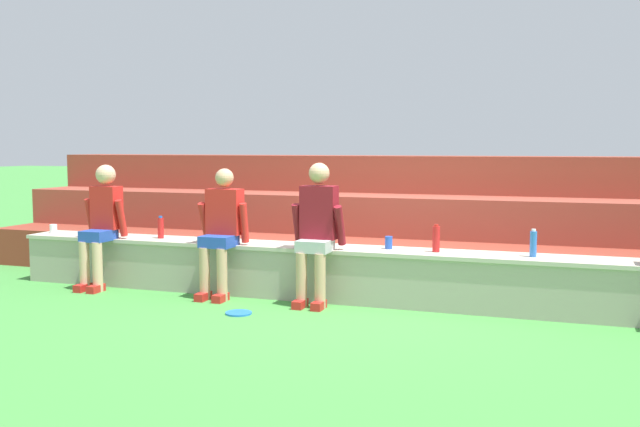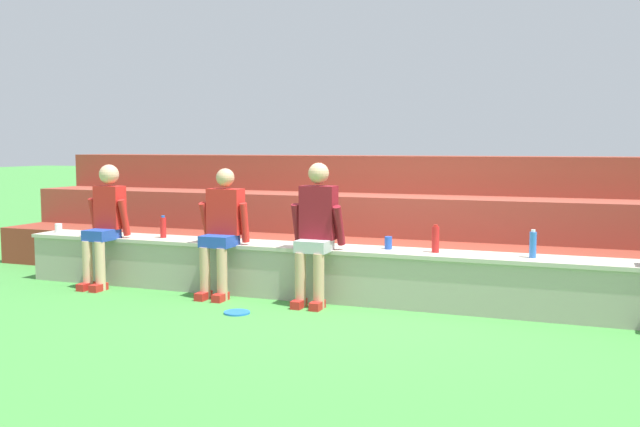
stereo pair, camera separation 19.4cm
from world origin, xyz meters
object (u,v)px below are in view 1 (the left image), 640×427
object	(u,v)px
water_bottle_near_left	(533,244)
plastic_cup_middle	(389,243)
water_bottle_mid_left	(161,228)
plastic_cup_left_end	(53,229)
water_bottle_near_right	(436,239)
frisbee	(239,313)
person_center	(317,228)
person_far_left	(102,222)
person_left_of_center	(221,228)

from	to	relation	value
water_bottle_near_left	plastic_cup_middle	size ratio (longest dim) A/B	2.06
water_bottle_mid_left	plastic_cup_left_end	world-z (taller)	water_bottle_mid_left
water_bottle_near_right	frisbee	size ratio (longest dim) A/B	1.10
plastic_cup_left_end	plastic_cup_middle	bearing A→B (deg)	0.69
person_center	frisbee	xyz separation A→B (m)	(-0.56, -0.66, -0.77)
plastic_cup_left_end	frisbee	xyz separation A→B (m)	(2.92, -0.93, -0.60)
person_far_left	water_bottle_near_right	distance (m)	3.74
frisbee	water_bottle_near_left	bearing A→B (deg)	19.20
person_left_of_center	plastic_cup_left_end	world-z (taller)	person_left_of_center
person_left_of_center	person_center	bearing A→B (deg)	-0.39
person_left_of_center	plastic_cup_middle	world-z (taller)	person_left_of_center
person_center	water_bottle_mid_left	world-z (taller)	person_center
person_left_of_center	water_bottle_near_right	bearing A→B (deg)	6.78
water_bottle_near_right	plastic_cup_middle	size ratio (longest dim) A/B	2.14
water_bottle_near_right	water_bottle_mid_left	size ratio (longest dim) A/B	1.09
plastic_cup_left_end	plastic_cup_middle	world-z (taller)	plastic_cup_middle
water_bottle_near_left	water_bottle_near_right	xyz separation A→B (m)	(-0.92, 0.01, 0.01)
water_bottle_near_right	plastic_cup_left_end	distance (m)	4.64
water_bottle_mid_left	plastic_cup_left_end	bearing A→B (deg)	-179.76
person_left_of_center	water_bottle_near_left	world-z (taller)	person_left_of_center
water_bottle_near_left	water_bottle_near_right	world-z (taller)	water_bottle_near_right
person_center	water_bottle_near_right	world-z (taller)	person_center
person_left_of_center	plastic_cup_left_end	xyz separation A→B (m)	(-2.40, 0.26, -0.13)
person_far_left	plastic_cup_left_end	size ratio (longest dim) A/B	13.27
person_left_of_center	water_bottle_mid_left	size ratio (longest dim) A/B	5.34
water_bottle_near_right	plastic_cup_left_end	world-z (taller)	water_bottle_near_right
water_bottle_mid_left	plastic_cup_middle	distance (m)	2.65
person_far_left	frisbee	bearing A→B (deg)	-17.89
water_bottle_near_left	water_bottle_mid_left	bearing A→B (deg)	179.82
person_center	water_bottle_near_right	bearing A→B (deg)	13.25
person_far_left	water_bottle_near_right	bearing A→B (deg)	4.28
plastic_cup_left_end	frisbee	world-z (taller)	plastic_cup_left_end
water_bottle_near_left	plastic_cup_left_end	world-z (taller)	water_bottle_near_left
plastic_cup_middle	water_bottle_near_right	bearing A→B (deg)	-5.59
water_bottle_near_right	plastic_cup_left_end	size ratio (longest dim) A/B	2.65
person_center	plastic_cup_left_end	distance (m)	3.49
person_left_of_center	water_bottle_near_left	distance (m)	3.17
water_bottle_mid_left	plastic_cup_left_end	size ratio (longest dim) A/B	2.43
water_bottle_near_right	frisbee	distance (m)	2.07
water_bottle_mid_left	frisbee	xyz separation A→B (m)	(1.43, -0.93, -0.67)
person_center	water_bottle_near_right	xyz separation A→B (m)	(1.16, 0.27, -0.09)
person_far_left	frisbee	distance (m)	2.24
person_center	plastic_cup_middle	world-z (taller)	person_center
person_center	water_bottle_near_left	bearing A→B (deg)	7.26
plastic_cup_middle	frisbee	distance (m)	1.68
plastic_cup_left_end	plastic_cup_middle	size ratio (longest dim) A/B	0.81
person_center	frisbee	bearing A→B (deg)	-130.55
water_bottle_near_left	person_far_left	bearing A→B (deg)	-176.66
person_far_left	person_center	size ratio (longest dim) A/B	0.97
person_far_left	plastic_cup_left_end	world-z (taller)	person_far_left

